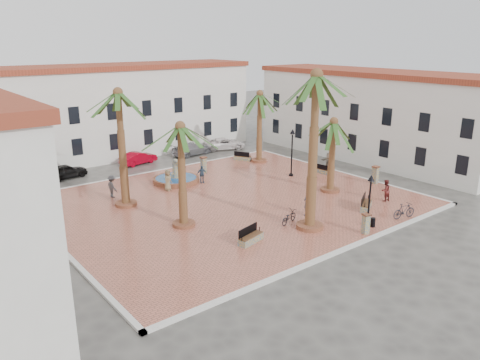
{
  "coord_description": "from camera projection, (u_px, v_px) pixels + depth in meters",
  "views": [
    {
      "loc": [
        -20.4,
        -27.0,
        12.08
      ],
      "look_at": [
        1.0,
        0.0,
        1.6
      ],
      "focal_mm": 35.0,
      "sensor_mm": 36.0,
      "label": 1
    }
  ],
  "objects": [
    {
      "name": "car_silver",
      "position": [
        192.0,
        149.0,
        50.24
      ],
      "size": [
        4.83,
        2.47,
        1.34
      ],
      "primitive_type": "imported",
      "rotation": [
        0.0,
        0.0,
        1.7
      ],
      "color": "#9A9BA2",
      "rests_on": "ground"
    },
    {
      "name": "palm_e",
      "position": [
        333.0,
        131.0,
        36.63
      ],
      "size": [
        4.99,
        4.99,
        6.06
      ],
      "color": "brown",
      "rests_on": "plaza"
    },
    {
      "name": "plaza",
      "position": [
        230.0,
        201.0,
        35.87
      ],
      "size": [
        26.0,
        22.0,
        0.15
      ],
      "primitive_type": "cube",
      "color": "#BE6750",
      "rests_on": "ground"
    },
    {
      "name": "palm_sw",
      "position": [
        181.0,
        139.0,
        29.36
      ],
      "size": [
        4.91,
        4.91,
        7.0
      ],
      "color": "brown",
      "rests_on": "plaza"
    },
    {
      "name": "palm_ne",
      "position": [
        260.0,
        102.0,
        45.4
      ],
      "size": [
        5.0,
        5.0,
        7.16
      ],
      "color": "brown",
      "rests_on": "plaza"
    },
    {
      "name": "cyclist_a",
      "position": [
        307.0,
        202.0,
        32.62
      ],
      "size": [
        0.76,
        0.57,
        1.89
      ],
      "primitive_type": "imported",
      "rotation": [
        0.0,
        0.0,
        3.33
      ],
      "color": "#343D4E",
      "rests_on": "plaza"
    },
    {
      "name": "fountain",
      "position": [
        176.0,
        179.0,
        40.41
      ],
      "size": [
        3.99,
        3.99,
        2.06
      ],
      "color": "brown",
      "rests_on": "plaza"
    },
    {
      "name": "pedestrian_north",
      "position": [
        112.0,
        186.0,
        36.3
      ],
      "size": [
        0.75,
        1.2,
        1.78
      ],
      "primitive_type": "imported",
      "rotation": [
        0.0,
        0.0,
        1.65
      ],
      "color": "#49494D",
      "rests_on": "plaza"
    },
    {
      "name": "bicycle_a",
      "position": [
        289.0,
        217.0,
        31.29
      ],
      "size": [
        1.85,
        1.08,
        0.92
      ],
      "primitive_type": "imported",
      "rotation": [
        0.0,
        0.0,
        1.86
      ],
      "color": "black",
      "rests_on": "plaza"
    },
    {
      "name": "pedestrian_fountain_b",
      "position": [
        202.0,
        174.0,
        39.99
      ],
      "size": [
        0.97,
        0.57,
        1.55
      ],
      "primitive_type": "imported",
      "rotation": [
        0.0,
        0.0,
        -0.23
      ],
      "color": "#354A61",
      "rests_on": "plaza"
    },
    {
      "name": "building_east",
      "position": [
        373.0,
        115.0,
        47.95
      ],
      "size": [
        7.4,
        26.4,
        9.0
      ],
      "rotation": [
        0.0,
        0.0,
        1.57
      ],
      "color": "white",
      "rests_on": "ground"
    },
    {
      "name": "bench_ne",
      "position": [
        242.0,
        158.0,
        47.54
      ],
      "size": [
        1.31,
        1.81,
        0.93
      ],
      "rotation": [
        0.0,
        0.0,
        2.07
      ],
      "color": "gray",
      "rests_on": "plaza"
    },
    {
      "name": "bollard_e",
      "position": [
        375.0,
        175.0,
        39.82
      ],
      "size": [
        0.6,
        0.6,
        1.53
      ],
      "rotation": [
        0.0,
        0.0,
        0.11
      ],
      "color": "gray",
      "rests_on": "plaza"
    },
    {
      "name": "kerb_s",
      "position": [
        342.0,
        250.0,
        27.62
      ],
      "size": [
        26.3,
        0.3,
        0.16
      ],
      "primitive_type": "cube",
      "color": "silver",
      "rests_on": "ground"
    },
    {
      "name": "bench_s",
      "position": [
        251.0,
        238.0,
        28.4
      ],
      "size": [
        1.98,
        1.02,
        1.0
      ],
      "rotation": [
        0.0,
        0.0,
        0.24
      ],
      "color": "gray",
      "rests_on": "plaza"
    },
    {
      "name": "litter_bin",
      "position": [
        373.0,
        222.0,
        30.77
      ],
      "size": [
        0.32,
        0.32,
        0.62
      ],
      "primitive_type": "cylinder",
      "color": "black",
      "rests_on": "plaza"
    },
    {
      "name": "lamppost_e",
      "position": [
        292.0,
        144.0,
        41.42
      ],
      "size": [
        0.47,
        0.47,
        4.28
      ],
      "color": "black",
      "rests_on": "plaza"
    },
    {
      "name": "ground",
      "position": [
        230.0,
        202.0,
        35.89
      ],
      "size": [
        120.0,
        120.0,
        0.0
      ],
      "primitive_type": "plane",
      "color": "#56544F",
      "rests_on": "ground"
    },
    {
      "name": "palm_s",
      "position": [
        316.0,
        92.0,
        28.1
      ],
      "size": [
        5.75,
        5.75,
        10.24
      ],
      "color": "brown",
      "rests_on": "plaza"
    },
    {
      "name": "pedestrian_east",
      "position": [
        328.0,
        162.0,
        43.75
      ],
      "size": [
        0.66,
        1.62,
        1.7
      ],
      "primitive_type": "imported",
      "rotation": [
        0.0,
        0.0,
        -1.67
      ],
      "color": "#786B5C",
      "rests_on": "plaza"
    },
    {
      "name": "building_north",
      "position": [
        115.0,
        110.0,
        49.49
      ],
      "size": [
        30.4,
        7.4,
        9.5
      ],
      "color": "white",
      "rests_on": "ground"
    },
    {
      "name": "kerb_w",
      "position": [
        58.0,
        246.0,
        28.14
      ],
      "size": [
        0.3,
        22.3,
        0.16
      ],
      "primitive_type": "cube",
      "color": "silver",
      "rests_on": "ground"
    },
    {
      "name": "bollard_se",
      "position": [
        366.0,
        223.0,
        29.59
      ],
      "size": [
        0.57,
        0.57,
        1.34
      ],
      "rotation": [
        0.0,
        0.0,
        -0.21
      ],
      "color": "gray",
      "rests_on": "plaza"
    },
    {
      "name": "bollard_n",
      "position": [
        204.0,
        165.0,
        43.03
      ],
      "size": [
        0.55,
        0.55,
        1.5
      ],
      "rotation": [
        0.0,
        0.0,
        0.02
      ],
      "color": "gray",
      "rests_on": "plaza"
    },
    {
      "name": "car_red",
      "position": [
        138.0,
        158.0,
        46.6
      ],
      "size": [
        3.99,
        2.02,
        1.26
      ],
      "primitive_type": "imported",
      "rotation": [
        0.0,
        0.0,
        1.76
      ],
      "color": "#A00216",
      "rests_on": "ground"
    },
    {
      "name": "palm_nw",
      "position": [
        119.0,
        105.0,
        32.66
      ],
      "size": [
        5.26,
        5.26,
        8.69
      ],
      "color": "brown",
      "rests_on": "plaza"
    },
    {
      "name": "kerb_n",
      "position": [
        159.0,
        171.0,
        44.11
      ],
      "size": [
        26.3,
        0.3,
        0.16
      ],
      "primitive_type": "cube",
      "color": "silver",
      "rests_on": "ground"
    },
    {
      "name": "kerb_e",
      "position": [
        341.0,
        172.0,
        43.59
      ],
      "size": [
        0.3,
        22.3,
        0.16
      ],
      "primitive_type": "cube",
      "color": "silver",
      "rests_on": "ground"
    },
    {
      "name": "car_white",
      "position": [
        225.0,
        144.0,
        52.83
      ],
      "size": [
        5.05,
        3.54,
        1.28
      ],
      "primitive_type": "imported",
      "rotation": [
        0.0,
        0.0,
        1.23
      ],
      "color": "white",
      "rests_on": "ground"
    },
    {
      "name": "car_black",
      "position": [
        65.0,
        171.0,
        41.83
      ],
      "size": [
        3.98,
        2.02,
        1.3
      ],
      "primitive_type": "imported",
      "rotation": [
        0.0,
        0.0,
        1.7
      ],
      "color": "black",
      "rests_on": "ground"
    },
    {
      "name": "lamppost_s",
      "position": [
        370.0,
        194.0,
        29.13
      ],
      "size": [
        0.42,
        0.42,
        3.87
      ],
      "color": "black",
      "rests_on": "plaza"
    },
    {
      "name": "pedestrian_fountain_a",
      "position": [
        168.0,
        180.0,
        37.94
      ],
      "size": [
        1.03,
        0.93,
        1.77
      ],
      "primitive_type": "imported",
      "rotation": [
        0.0,
        0.0,
        0.55
      ],
      "color": "#877350",
      "rests_on": "plaza"
    },
    {
      "name": "bench_e",
      "position": [
        323.0,
        171.0,
        42.99
      ],
      "size": [
        0.72,
        1.68,
        0.86
      ],
      "rotation": [
        0.0,
        0.0,
        1.71
      ],
      "color": "gray",
      "rests_on": "plaza"
    },
    {
      "name": "bench_se",
      "position": [
        366.0,
        205.0,
        33.97
      ],
      "size": [
        2.0,
        1.48,
        1.03
      ],
      "rotation": [
        0.0,
        0.0,
        0.51
      ],
      "color": "gray",
      "rests_on": "plaza"
    },
    {
      "name": "cyclist_b",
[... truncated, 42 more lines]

